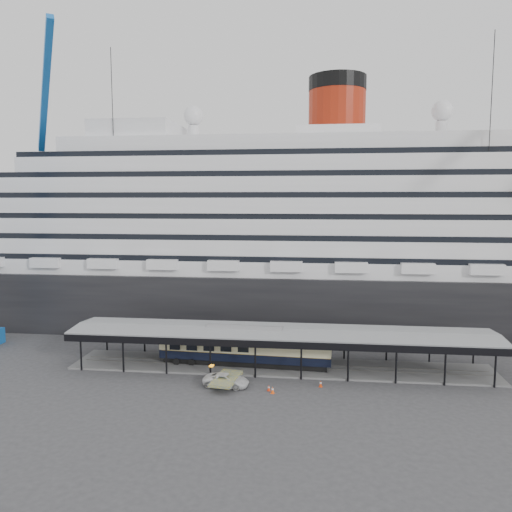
% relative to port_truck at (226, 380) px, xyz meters
% --- Properties ---
extents(ground, '(200.00, 200.00, 0.00)m').
position_rel_port_truck_xyz_m(ground, '(6.01, 2.51, -0.76)').
color(ground, '#353537').
rests_on(ground, ground).
extents(cruise_ship, '(130.00, 30.00, 43.90)m').
position_rel_port_truck_xyz_m(cruise_ship, '(6.06, 34.51, 17.59)').
color(cruise_ship, black).
rests_on(cruise_ship, ground).
extents(platform_canopy, '(56.00, 9.18, 5.30)m').
position_rel_port_truck_xyz_m(platform_canopy, '(6.01, 7.51, 1.60)').
color(platform_canopy, slate).
rests_on(platform_canopy, ground).
extents(port_truck, '(5.79, 3.23, 1.53)m').
position_rel_port_truck_xyz_m(port_truck, '(0.00, 0.00, 0.00)').
color(port_truck, silver).
rests_on(port_truck, ground).
extents(pullman_carriage, '(23.25, 4.26, 22.70)m').
position_rel_port_truck_xyz_m(pullman_carriage, '(1.21, 7.51, 1.98)').
color(pullman_carriage, black).
rests_on(pullman_carriage, ground).
extents(traffic_cone_left, '(0.45, 0.45, 0.69)m').
position_rel_port_truck_xyz_m(traffic_cone_left, '(5.22, -0.78, -0.42)').
color(traffic_cone_left, '#F7350D').
rests_on(traffic_cone_left, ground).
extents(traffic_cone_mid, '(0.54, 0.54, 0.83)m').
position_rel_port_truck_xyz_m(traffic_cone_mid, '(5.74, -1.53, -0.35)').
color(traffic_cone_mid, '#F84F0D').
rests_on(traffic_cone_mid, ground).
extents(traffic_cone_right, '(0.48, 0.48, 0.82)m').
position_rel_port_truck_xyz_m(traffic_cone_right, '(11.31, 1.16, -0.36)').
color(traffic_cone_right, red).
rests_on(traffic_cone_right, ground).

